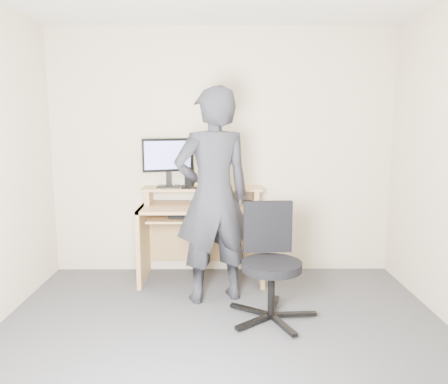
{
  "coord_description": "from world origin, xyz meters",
  "views": [
    {
      "loc": [
        -0.02,
        -2.74,
        1.56
      ],
      "look_at": [
        0.01,
        1.05,
        0.95
      ],
      "focal_mm": 35.0,
      "sensor_mm": 36.0,
      "label": 1
    }
  ],
  "objects_px": {
    "desk": "(202,224)",
    "office_chair": "(270,257)",
    "monitor": "(168,158)",
    "person": "(213,196)"
  },
  "relations": [
    {
      "from": "monitor",
      "to": "person",
      "type": "height_order",
      "value": "person"
    },
    {
      "from": "monitor",
      "to": "person",
      "type": "xyz_separation_m",
      "value": [
        0.46,
        -0.65,
        -0.28
      ]
    },
    {
      "from": "desk",
      "to": "monitor",
      "type": "bearing_deg",
      "value": 167.35
    },
    {
      "from": "monitor",
      "to": "office_chair",
      "type": "distance_m",
      "value": 1.53
    },
    {
      "from": "monitor",
      "to": "office_chair",
      "type": "bearing_deg",
      "value": -66.99
    },
    {
      "from": "monitor",
      "to": "office_chair",
      "type": "xyz_separation_m",
      "value": [
        0.92,
        -1.0,
        -0.71
      ]
    },
    {
      "from": "desk",
      "to": "person",
      "type": "height_order",
      "value": "person"
    },
    {
      "from": "desk",
      "to": "office_chair",
      "type": "xyz_separation_m",
      "value": [
        0.58,
        -0.92,
        -0.06
      ]
    },
    {
      "from": "desk",
      "to": "person",
      "type": "xyz_separation_m",
      "value": [
        0.12,
        -0.57,
        0.38
      ]
    },
    {
      "from": "desk",
      "to": "monitor",
      "type": "relative_size",
      "value": 2.41
    }
  ]
}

